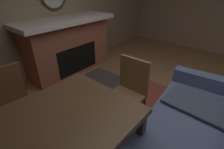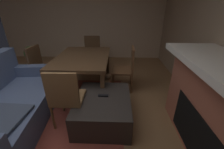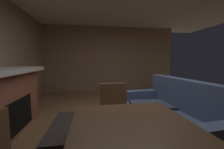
{
  "view_description": "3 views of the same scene",
  "coord_description": "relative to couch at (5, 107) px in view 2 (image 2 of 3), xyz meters",
  "views": [
    {
      "loc": [
        1.79,
        0.67,
        1.77
      ],
      "look_at": [
        0.56,
        -0.38,
        0.87
      ],
      "focal_mm": 26.59,
      "sensor_mm": 36.0,
      "label": 1
    },
    {
      "loc": [
        -1.42,
        -1.07,
        1.66
      ],
      "look_at": [
        -0.02,
        -1.02,
        1.0
      ],
      "focal_mm": 22.81,
      "sensor_mm": 36.0,
      "label": 2
    },
    {
      "loc": [
        2.31,
        -0.71,
        1.29
      ],
      "look_at": [
        0.35,
        -0.42,
        1.09
      ],
      "focal_mm": 22.19,
      "sensor_mm": 36.0,
      "label": 3
    }
  ],
  "objects": [
    {
      "name": "dining_chair_east",
      "position": [
        2.29,
        -0.94,
        0.2
      ],
      "size": [
        0.44,
        0.44,
        0.93
      ],
      "color": "#513823",
      "rests_on": "ground"
    },
    {
      "name": "small_dog",
      "position": [
        0.99,
        -1.41,
        -0.14
      ],
      "size": [
        0.5,
        0.31,
        0.32
      ],
      "color": "#8C6B4C",
      "rests_on": "ground"
    },
    {
      "name": "couch",
      "position": [
        0.0,
        0.0,
        0.0
      ],
      "size": [
        2.02,
        1.17,
        0.97
      ],
      "color": "#4C5B7F",
      "rests_on": "ground"
    },
    {
      "name": "floor",
      "position": [
        -0.22,
        -0.59,
        -0.33
      ],
      "size": [
        8.57,
        8.57,
        0.0
      ],
      "primitive_type": "plane",
      "color": "olive"
    },
    {
      "name": "dining_chair_north",
      "position": [
        1.16,
        -0.02,
        0.2
      ],
      "size": [
        0.47,
        0.47,
        0.93
      ],
      "color": "#513823",
      "rests_on": "ground"
    },
    {
      "name": "dining_chair_west",
      "position": [
        0.02,
        -0.94,
        0.2
      ],
      "size": [
        0.44,
        0.44,
        0.93
      ],
      "color": "brown",
      "rests_on": "ground"
    },
    {
      "name": "potted_plant",
      "position": [
        2.55,
        1.03,
        -0.01
      ],
      "size": [
        0.38,
        0.38,
        0.57
      ],
      "color": "#474C51",
      "rests_on": "ground"
    },
    {
      "name": "area_rug",
      "position": [
        0.16,
        -0.76,
        -0.32
      ],
      "size": [
        2.6,
        2.0,
        0.01
      ],
      "primitive_type": "cube",
      "color": "brown",
      "rests_on": "ground"
    },
    {
      "name": "dining_table",
      "position": [
        1.15,
        -0.94,
        0.34
      ],
      "size": [
        1.48,
        1.07,
        0.74
      ],
      "color": "#513823",
      "rests_on": "ground"
    },
    {
      "name": "wall_right_window_side",
      "position": [
        3.35,
        -0.59,
        1.03
      ],
      "size": [
        0.12,
        5.64,
        2.7
      ],
      "primitive_type": "cube",
      "color": "#C4AA91",
      "rests_on": "ground"
    },
    {
      "name": "dining_chair_south",
      "position": [
        1.15,
        -1.87,
        0.2
      ],
      "size": [
        0.46,
        0.46,
        0.93
      ],
      "color": "brown",
      "rests_on": "ground"
    },
    {
      "name": "tv_remote",
      "position": [
        0.21,
        -1.45,
        0.09
      ],
      "size": [
        0.06,
        0.16,
        0.02
      ],
      "primitive_type": "cube",
      "rotation": [
        0.0,
        0.0,
        -0.04
      ],
      "color": "black",
      "rests_on": "ottoman_coffee_table"
    },
    {
      "name": "ottoman_coffee_table",
      "position": [
        0.16,
        -1.45,
        -0.12
      ],
      "size": [
        0.99,
        0.83,
        0.4
      ],
      "primitive_type": "cube",
      "color": "#2D2826",
      "rests_on": "ground"
    }
  ]
}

